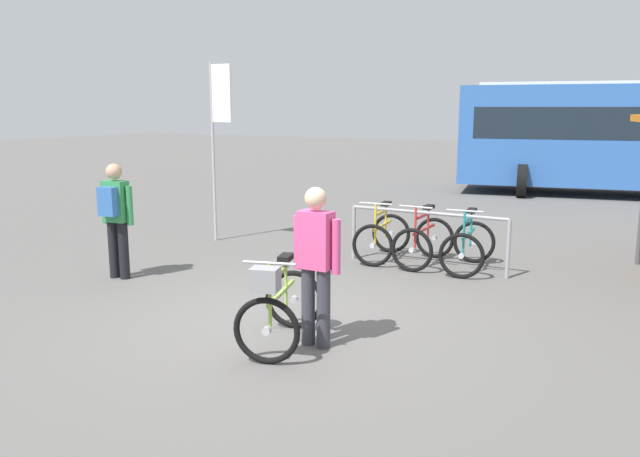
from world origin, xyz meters
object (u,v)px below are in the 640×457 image
Objects in this scene: racked_bike_yellow at (382,237)px; person_with_featured_bike at (316,260)px; racked_bike_red at (424,241)px; pedestrian_with_backpack at (115,214)px; banner_flag at (218,118)px; featured_bicycle at (279,306)px; racked_bike_teal at (468,246)px.

person_with_featured_bike is at bearing -76.90° from racked_bike_yellow.
racked_bike_red is at bearing 92.79° from person_with_featured_bike.
person_with_featured_bike is 1.00× the size of pedestrian_with_backpack.
pedestrian_with_backpack reaches higher than racked_bike_red.
banner_flag is (-4.03, 3.72, 1.32)m from person_with_featured_bike.
pedestrian_with_backpack is at bearing 166.01° from person_with_featured_bike.
racked_bike_yellow is 0.70m from racked_bike_red.
pedestrian_with_backpack reaches higher than featured_bicycle.
person_with_featured_bike reaches higher than featured_bicycle.
racked_bike_red is at bearing 1.06° from banner_flag.
person_with_featured_bike is at bearing 37.77° from featured_bicycle.
banner_flag is at bearing 96.03° from pedestrian_with_backpack.
banner_flag reaches higher than featured_bicycle.
racked_bike_yellow is 4.07m from featured_bicycle.
racked_bike_teal is (1.40, -0.02, 0.00)m from racked_bike_yellow.
racked_bike_teal is 4.09m from featured_bicycle.
banner_flag is (-3.85, -0.07, 1.86)m from racked_bike_red.
racked_bike_teal is 0.71× the size of pedestrian_with_backpack.
racked_bike_yellow is 0.71× the size of person_with_featured_bike.
person_with_featured_bike is at bearing -42.68° from banner_flag.
racked_bike_red is 0.88× the size of featured_bicycle.
person_with_featured_bike reaches higher than racked_bike_yellow.
pedestrian_with_backpack is 0.51× the size of banner_flag.
racked_bike_red is at bearing 179.00° from racked_bike_teal.
racked_bike_yellow is 0.93× the size of featured_bicycle.
person_with_featured_bike is (0.30, 0.23, 0.46)m from featured_bicycle.
racked_bike_red is 4.59m from pedestrian_with_backpack.
racked_bike_teal is at bearing 0.74° from banner_flag.
person_with_featured_bike is at bearing -87.21° from racked_bike_red.
featured_bicycle is 3.66m from pedestrian_with_backpack.
person_with_featured_bike is at bearing -13.99° from pedestrian_with_backpack.
racked_bike_red is at bearing 88.38° from featured_bicycle.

